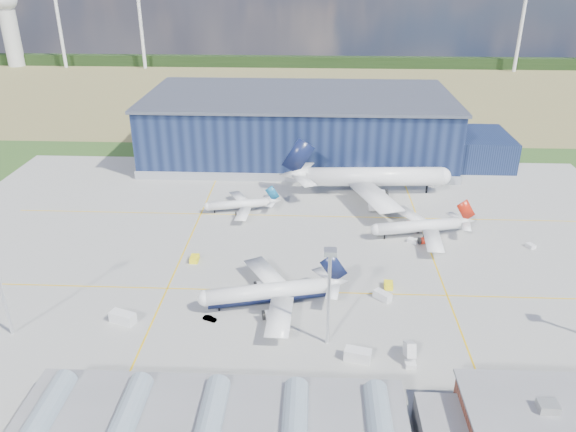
# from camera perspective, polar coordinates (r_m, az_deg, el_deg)

# --- Properties ---
(ground) EXTENTS (600.00, 600.00, 0.00)m
(ground) POSITION_cam_1_polar(r_m,az_deg,el_deg) (150.21, -0.03, -5.63)
(ground) COLOR #24481B
(ground) RESTS_ON ground
(apron) EXTENTS (220.00, 160.00, 0.08)m
(apron) POSITION_cam_1_polar(r_m,az_deg,el_deg) (158.88, 0.15, -3.78)
(apron) COLOR gray
(apron) RESTS_ON ground
(farmland) EXTENTS (600.00, 220.00, 0.01)m
(farmland) POSITION_cam_1_polar(r_m,az_deg,el_deg) (357.46, 1.70, 12.62)
(farmland) COLOR olive
(farmland) RESTS_ON ground
(treeline) EXTENTS (600.00, 8.00, 8.00)m
(treeline) POSITION_cam_1_polar(r_m,az_deg,el_deg) (435.24, 1.93, 15.39)
(treeline) COLOR black
(treeline) RESTS_ON ground
(horizon_dressing) EXTENTS (440.20, 18.00, 70.00)m
(horizon_dressing) POSITION_cam_1_polar(r_m,az_deg,el_deg) (469.20, -23.39, 17.92)
(horizon_dressing) COLOR silver
(horizon_dressing) RESTS_ON ground
(hangar) EXTENTS (145.00, 62.00, 26.10)m
(hangar) POSITION_cam_1_polar(r_m,az_deg,el_deg) (233.16, 1.80, 8.82)
(hangar) COLOR #101A37
(hangar) RESTS_ON ground
(light_mast_center) EXTENTS (2.60, 2.60, 23.00)m
(light_mast_center) POSITION_cam_1_polar(r_m,az_deg,el_deg) (116.49, 4.21, -6.71)
(light_mast_center) COLOR silver
(light_mast_center) RESTS_ON ground
(airliner_navy) EXTENTS (44.73, 44.14, 12.08)m
(airliner_navy) POSITION_cam_1_polar(r_m,az_deg,el_deg) (133.40, -2.15, -6.91)
(airliner_navy) COLOR silver
(airliner_navy) RESTS_ON ground
(airliner_red) EXTENTS (39.10, 38.55, 10.75)m
(airliner_red) POSITION_cam_1_polar(r_m,az_deg,el_deg) (169.99, 13.17, -0.45)
(airliner_red) COLOR silver
(airliner_red) RESTS_ON ground
(airliner_widebody) EXTENTS (63.70, 62.46, 19.71)m
(airliner_widebody) POSITION_cam_1_polar(r_m,az_deg,el_deg) (196.97, 8.79, 4.91)
(airliner_widebody) COLOR silver
(airliner_widebody) RESTS_ON ground
(airliner_regional) EXTENTS (29.98, 29.56, 8.27)m
(airliner_regional) POSITION_cam_1_polar(r_m,az_deg,el_deg) (183.10, -5.04, 1.61)
(airliner_regional) COLOR silver
(airliner_regional) RESTS_ON ground
(gse_tug_a) EXTENTS (2.23, 3.63, 1.51)m
(gse_tug_a) POSITION_cam_1_polar(r_m,az_deg,el_deg) (156.60, -9.48, -4.31)
(gse_tug_a) COLOR yellow
(gse_tug_a) RESTS_ON ground
(gse_tug_b) EXTENTS (2.42, 3.43, 1.42)m
(gse_tug_b) POSITION_cam_1_polar(r_m,az_deg,el_deg) (145.10, 10.17, -6.94)
(gse_tug_b) COLOR yellow
(gse_tug_b) RESTS_ON ground
(gse_van_a) EXTENTS (6.51, 4.53, 2.61)m
(gse_van_a) POSITION_cam_1_polar(r_m,az_deg,el_deg) (135.60, -16.44, -9.87)
(gse_van_a) COLOR silver
(gse_van_a) RESTS_ON ground
(gse_cart_a) EXTENTS (2.64, 3.10, 1.14)m
(gse_cart_a) POSITION_cam_1_polar(r_m,az_deg,el_deg) (175.98, 23.43, -2.80)
(gse_cart_a) COLOR silver
(gse_cart_a) RESTS_ON ground
(gse_van_b) EXTENTS (4.63, 4.66, 2.07)m
(gse_van_b) POSITION_cam_1_polar(r_m,az_deg,el_deg) (140.11, 9.57, -8.00)
(gse_van_b) COLOR silver
(gse_van_b) RESTS_ON ground
(gse_tug_c) EXTENTS (2.59, 3.57, 1.42)m
(gse_tug_c) POSITION_cam_1_polar(r_m,az_deg,el_deg) (172.62, 9.11, -1.39)
(gse_tug_c) COLOR yellow
(gse_tug_c) RESTS_ON ground
(gse_cart_b) EXTENTS (3.39, 2.98, 1.23)m
(gse_cart_b) POSITION_cam_1_polar(r_m,az_deg,el_deg) (168.23, 12.53, -2.47)
(gse_cart_b) COLOR silver
(gse_cart_b) RESTS_ON ground
(gse_van_c) EXTENTS (5.93, 3.86, 2.62)m
(gse_van_c) POSITION_cam_1_polar(r_m,az_deg,el_deg) (120.51, 7.10, -13.85)
(gse_van_c) COLOR silver
(gse_van_c) RESTS_ON ground
(airstair) EXTENTS (2.04, 4.72, 2.98)m
(airstair) POSITION_cam_1_polar(r_m,az_deg,el_deg) (122.55, 12.20, -13.43)
(airstair) COLOR silver
(airstair) RESTS_ON ground
(car_b) EXTENTS (3.50, 2.31, 1.09)m
(car_b) POSITION_cam_1_polar(r_m,az_deg,el_deg) (132.46, -7.95, -10.28)
(car_b) COLOR #99999E
(car_b) RESTS_ON ground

